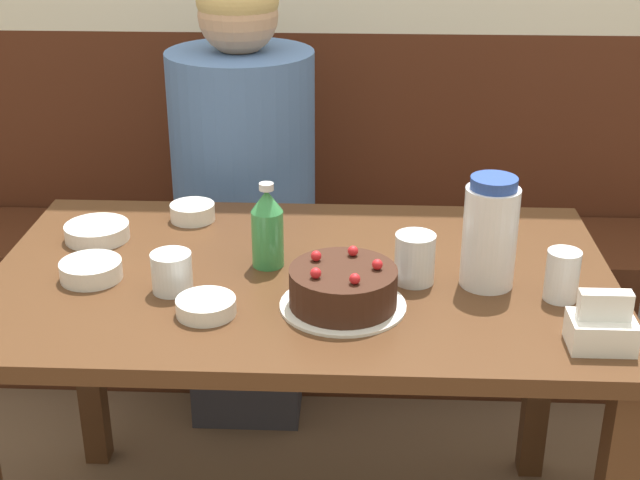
% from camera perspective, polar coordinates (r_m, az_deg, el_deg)
% --- Properties ---
extents(bench_seat, '(2.40, 0.38, 0.44)m').
position_cam_1_polar(bench_seat, '(2.76, 0.03, -3.97)').
color(bench_seat, '#472314').
rests_on(bench_seat, ground_plane).
extents(dining_table, '(1.25, 0.75, 0.73)m').
position_cam_1_polar(dining_table, '(1.84, -1.15, -4.95)').
color(dining_table, '#4C2D19').
rests_on(dining_table, ground_plane).
extents(birthday_cake, '(0.24, 0.24, 0.10)m').
position_cam_1_polar(birthday_cake, '(1.64, 1.49, -3.11)').
color(birthday_cake, white).
rests_on(birthday_cake, dining_table).
extents(water_pitcher, '(0.10, 0.10, 0.22)m').
position_cam_1_polar(water_pitcher, '(1.73, 10.82, 0.42)').
color(water_pitcher, white).
rests_on(water_pitcher, dining_table).
extents(soju_bottle, '(0.07, 0.07, 0.18)m').
position_cam_1_polar(soju_bottle, '(1.79, -3.39, 0.81)').
color(soju_bottle, '#388E4C').
rests_on(soju_bottle, dining_table).
extents(napkin_holder, '(0.11, 0.08, 0.11)m').
position_cam_1_polar(napkin_holder, '(1.59, 17.58, -5.33)').
color(napkin_holder, white).
rests_on(napkin_holder, dining_table).
extents(bowl_soup_white, '(0.12, 0.12, 0.04)m').
position_cam_1_polar(bowl_soup_white, '(1.82, -14.45, -1.88)').
color(bowl_soup_white, white).
rests_on(bowl_soup_white, dining_table).
extents(bowl_rice_small, '(0.11, 0.11, 0.03)m').
position_cam_1_polar(bowl_rice_small, '(1.64, -7.31, -4.24)').
color(bowl_rice_small, white).
rests_on(bowl_rice_small, dining_table).
extents(bowl_side_dish, '(0.14, 0.14, 0.03)m').
position_cam_1_polar(bowl_side_dish, '(1.99, -14.08, 0.52)').
color(bowl_side_dish, white).
rests_on(bowl_side_dish, dining_table).
extents(bowl_sauce_shallow, '(0.10, 0.10, 0.04)m').
position_cam_1_polar(bowl_sauce_shallow, '(2.05, -8.16, 1.79)').
color(bowl_sauce_shallow, white).
rests_on(bowl_sauce_shallow, dining_table).
extents(glass_water_tall, '(0.08, 0.08, 0.10)m').
position_cam_1_polar(glass_water_tall, '(1.74, 6.09, -1.17)').
color(glass_water_tall, silver).
rests_on(glass_water_tall, dining_table).
extents(glass_tumbler_short, '(0.08, 0.08, 0.08)m').
position_cam_1_polar(glass_tumbler_short, '(1.73, -9.47, -2.04)').
color(glass_tumbler_short, silver).
rests_on(glass_tumbler_short, dining_table).
extents(glass_shot_small, '(0.06, 0.06, 0.10)m').
position_cam_1_polar(glass_shot_small, '(1.73, 15.24, -2.20)').
color(glass_shot_small, silver).
rests_on(glass_shot_small, dining_table).
extents(person_teal_shirt, '(0.38, 0.38, 1.24)m').
position_cam_1_polar(person_teal_shirt, '(2.43, -4.82, 2.33)').
color(person_teal_shirt, '#33333D').
rests_on(person_teal_shirt, ground_plane).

